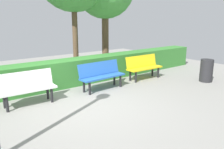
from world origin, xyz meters
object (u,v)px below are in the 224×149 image
(bench_white, at_px, (27,87))
(trash_bin, at_px, (206,71))
(bench_yellow, at_px, (143,66))
(bench_blue, at_px, (101,74))

(bench_white, height_order, trash_bin, bench_white)
(bench_yellow, distance_m, bench_white, 4.23)
(bench_yellow, relative_size, trash_bin, 1.83)
(bench_blue, bearing_deg, bench_white, -4.88)
(bench_blue, distance_m, bench_white, 2.28)
(bench_yellow, bearing_deg, trash_bin, 133.82)
(trash_bin, bearing_deg, bench_blue, -24.19)
(bench_blue, bearing_deg, trash_bin, 153.10)
(bench_white, xyz_separation_m, trash_bin, (-5.73, 1.63, -0.08))
(bench_yellow, height_order, bench_white, same)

